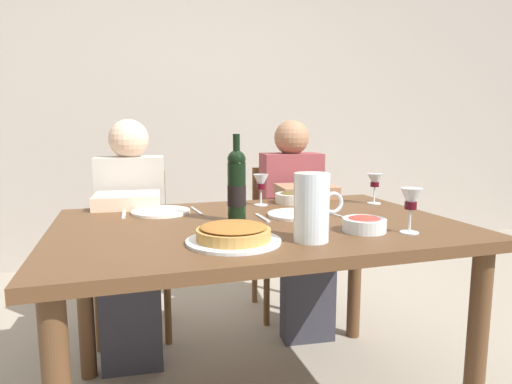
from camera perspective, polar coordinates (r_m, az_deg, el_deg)
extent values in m
cube|color=#A3998E|center=(3.77, -9.83, 12.60)|extent=(8.00, 0.10, 2.80)
cube|color=brown|center=(1.67, 0.24, -4.64)|extent=(1.50, 1.00, 0.04)
cylinder|color=brown|center=(1.79, 26.86, -17.61)|extent=(0.07, 0.07, 0.72)
cylinder|color=brown|center=(2.13, -21.43, -13.07)|extent=(0.07, 0.07, 0.72)
cylinder|color=brown|center=(2.41, 12.77, -10.11)|extent=(0.07, 0.07, 0.72)
cylinder|color=black|center=(1.66, -2.53, -0.07)|extent=(0.07, 0.07, 0.23)
sphere|color=black|center=(1.64, -2.56, 4.27)|extent=(0.07, 0.07, 0.07)
cylinder|color=black|center=(1.64, -2.57, 6.08)|extent=(0.03, 0.03, 0.09)
cylinder|color=black|center=(1.66, -2.53, -0.45)|extent=(0.07, 0.07, 0.08)
cylinder|color=silver|center=(1.39, 7.26, -2.00)|extent=(0.11, 0.11, 0.22)
cylinder|color=silver|center=(1.40, 7.23, -3.58)|extent=(0.10, 0.10, 0.13)
torus|color=silver|center=(1.42, 10.01, -1.39)|extent=(0.07, 0.01, 0.07)
cylinder|color=silver|center=(1.38, -2.93, -6.42)|extent=(0.30, 0.30, 0.01)
cylinder|color=#C18E47|center=(1.38, -2.94, -5.51)|extent=(0.23, 0.23, 0.03)
ellipsoid|color=#9E6028|center=(1.37, -2.95, -4.56)|extent=(0.21, 0.21, 0.02)
cylinder|color=silver|center=(1.57, 13.94, -4.19)|extent=(0.15, 0.15, 0.05)
ellipsoid|color=#B2382D|center=(1.56, 13.97, -3.62)|extent=(0.12, 0.12, 0.03)
cylinder|color=silver|center=(2.10, 4.85, -0.81)|extent=(0.17, 0.17, 0.05)
ellipsoid|color=brown|center=(2.09, 4.86, -0.38)|extent=(0.14, 0.14, 0.03)
cylinder|color=silver|center=(2.15, 15.14, -1.42)|extent=(0.06, 0.06, 0.00)
cylinder|color=silver|center=(2.14, 15.18, -0.39)|extent=(0.01, 0.01, 0.07)
cone|color=silver|center=(2.13, 15.25, 1.46)|extent=(0.07, 0.07, 0.06)
cylinder|color=#470A14|center=(2.13, 15.23, 0.98)|extent=(0.04, 0.04, 0.02)
cylinder|color=silver|center=(2.03, 0.64, -1.68)|extent=(0.06, 0.06, 0.00)
cylinder|color=silver|center=(2.02, 0.64, -0.67)|extent=(0.01, 0.01, 0.07)
cone|color=silver|center=(2.01, 0.64, 1.31)|extent=(0.07, 0.07, 0.07)
cylinder|color=#470A14|center=(2.02, 0.64, 0.74)|extent=(0.04, 0.04, 0.03)
cylinder|color=silver|center=(1.59, 19.37, -5.00)|extent=(0.06, 0.06, 0.00)
cylinder|color=silver|center=(1.58, 19.44, -3.60)|extent=(0.01, 0.01, 0.08)
cone|color=silver|center=(1.57, 19.57, -0.88)|extent=(0.07, 0.07, 0.08)
cylinder|color=#470A14|center=(1.57, 19.53, -1.65)|extent=(0.04, 0.04, 0.03)
cylinder|color=white|center=(1.89, -12.31, -2.53)|extent=(0.25, 0.25, 0.01)
cylinder|color=white|center=(1.79, 5.40, -2.95)|extent=(0.24, 0.24, 0.01)
cube|color=silver|center=(1.88, -16.86, -2.84)|extent=(0.02, 0.16, 0.00)
cube|color=silver|center=(1.91, -7.80, -2.42)|extent=(0.03, 0.18, 0.00)
cube|color=silver|center=(1.85, 9.69, -2.76)|extent=(0.04, 0.18, 0.00)
cube|color=silver|center=(1.74, 0.82, -3.36)|extent=(0.02, 0.16, 0.00)
cube|color=brown|center=(2.45, -15.72, -7.46)|extent=(0.43, 0.43, 0.02)
cube|color=brown|center=(2.59, -15.70, -1.86)|extent=(0.36, 0.06, 0.40)
cylinder|color=brown|center=(2.39, -19.90, -14.09)|extent=(0.04, 0.04, 0.45)
cylinder|color=brown|center=(2.36, -11.46, -13.94)|extent=(0.04, 0.04, 0.45)
cylinder|color=brown|center=(2.70, -19.00, -11.36)|extent=(0.04, 0.04, 0.45)
cylinder|color=brown|center=(2.68, -11.63, -11.20)|extent=(0.04, 0.04, 0.45)
cube|color=#B7B2A8|center=(2.36, -15.94, -1.63)|extent=(0.35, 0.23, 0.50)
sphere|color=beige|center=(2.32, -16.28, 6.66)|extent=(0.20, 0.20, 0.20)
cube|color=#33333D|center=(2.23, -15.95, -8.80)|extent=(0.33, 0.40, 0.14)
cube|color=#33333D|center=(2.19, -15.88, -16.74)|extent=(0.28, 0.14, 0.40)
cube|color=beige|center=(2.07, -16.44, -1.04)|extent=(0.31, 0.26, 0.06)
cube|color=brown|center=(2.65, 4.18, -5.96)|extent=(0.44, 0.44, 0.02)
cube|color=brown|center=(2.78, 3.19, -0.85)|extent=(0.36, 0.06, 0.40)
cylinder|color=brown|center=(2.53, 1.40, -12.28)|extent=(0.04, 0.04, 0.45)
cylinder|color=brown|center=(2.62, 8.82, -11.61)|extent=(0.04, 0.04, 0.45)
cylinder|color=brown|center=(2.84, -0.17, -9.91)|extent=(0.04, 0.04, 0.45)
cylinder|color=brown|center=(2.92, 6.46, -9.42)|extent=(0.04, 0.04, 0.45)
cube|color=#8E3D42|center=(2.56, 4.57, -0.53)|extent=(0.36, 0.23, 0.50)
sphere|color=#9E7051|center=(2.53, 4.66, 7.08)|extent=(0.20, 0.20, 0.20)
cube|color=#33333D|center=(2.44, 5.75, -7.03)|extent=(0.34, 0.41, 0.14)
cube|color=#33333D|center=(2.39, 6.76, -14.21)|extent=(0.28, 0.14, 0.40)
cube|color=#9E7051|center=(2.29, 6.54, 0.13)|extent=(0.31, 0.27, 0.06)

